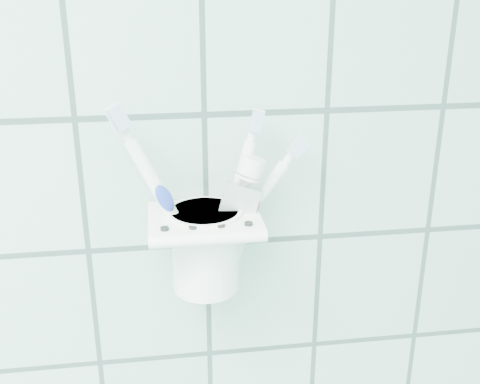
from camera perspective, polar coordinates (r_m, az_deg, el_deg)
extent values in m
cube|color=white|center=(0.66, -3.65, -2.18)|extent=(0.05, 0.02, 0.03)
cube|color=white|center=(0.62, -3.39, -2.72)|extent=(0.11, 0.09, 0.01)
cylinder|color=white|center=(0.58, -3.02, -4.48)|extent=(0.11, 0.01, 0.01)
cylinder|color=black|center=(0.59, -7.16, -3.50)|extent=(0.01, 0.01, 0.00)
cylinder|color=black|center=(0.59, -4.49, -3.36)|extent=(0.01, 0.01, 0.00)
cylinder|color=black|center=(0.59, -1.82, -3.21)|extent=(0.01, 0.01, 0.00)
cylinder|color=black|center=(0.60, 0.81, -3.05)|extent=(0.01, 0.01, 0.00)
cylinder|color=white|center=(0.64, -3.30, -5.45)|extent=(0.07, 0.07, 0.09)
cylinder|color=white|center=(0.62, -3.38, -1.99)|extent=(0.08, 0.08, 0.01)
cylinder|color=black|center=(0.62, -3.38, -1.91)|extent=(0.06, 0.06, 0.00)
cylinder|color=white|center=(0.61, -2.92, -1.39)|extent=(0.09, 0.03, 0.17)
cylinder|color=white|center=(0.58, -3.11, 7.53)|extent=(0.02, 0.01, 0.03)
cube|color=silver|center=(0.57, -3.08, 8.82)|extent=(0.02, 0.02, 0.03)
cube|color=white|center=(0.58, -3.15, 8.98)|extent=(0.02, 0.01, 0.03)
ellipsoid|color=#1E38A5|center=(0.60, -2.91, 0.24)|extent=(0.03, 0.01, 0.03)
cylinder|color=white|center=(0.63, -2.62, -1.63)|extent=(0.05, 0.02, 0.15)
cylinder|color=white|center=(0.61, -2.76, 5.92)|extent=(0.01, 0.01, 0.02)
cube|color=silver|center=(0.60, -2.73, 6.98)|extent=(0.02, 0.01, 0.02)
cube|color=white|center=(0.60, -2.79, 7.14)|extent=(0.02, 0.01, 0.03)
ellipsoid|color=orange|center=(0.62, -2.61, -0.25)|extent=(0.02, 0.01, 0.03)
cylinder|color=white|center=(0.63, -4.20, -1.73)|extent=(0.11, 0.02, 0.13)
cylinder|color=white|center=(0.60, -4.43, 5.93)|extent=(0.02, 0.01, 0.02)
cube|color=silver|center=(0.59, -4.43, 7.01)|extent=(0.02, 0.01, 0.02)
cube|color=white|center=(0.60, -4.47, 7.17)|extent=(0.02, 0.01, 0.03)
ellipsoid|color=#D83F72|center=(0.62, -4.21, -0.33)|extent=(0.03, 0.01, 0.03)
cube|color=silver|center=(0.63, -2.54, -3.88)|extent=(0.07, 0.02, 0.11)
cube|color=silver|center=(0.65, -2.47, -8.03)|extent=(0.04, 0.01, 0.02)
cone|color=silver|center=(0.61, -2.64, 1.21)|extent=(0.04, 0.04, 0.03)
cylinder|color=white|center=(0.60, -2.66, 2.50)|extent=(0.04, 0.03, 0.03)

